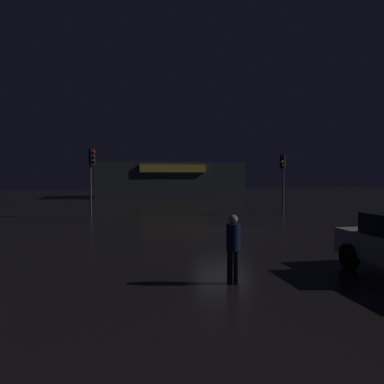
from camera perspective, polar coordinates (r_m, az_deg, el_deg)
name	(u,v)px	position (r m, az deg, el deg)	size (l,w,h in m)	color
ground_plane	(222,230)	(18.24, 4.59, -5.79)	(120.00, 120.00, 0.00)	black
store_building	(168,180)	(47.78, -3.62, 1.84)	(17.82, 7.86, 4.26)	#33383D
traffic_signal_main	(92,165)	(24.90, -14.87, 3.95)	(0.41, 0.43, 4.30)	#595B60
traffic_signal_opposite	(283,170)	(26.49, 13.53, 3.21)	(0.42, 0.42, 4.03)	#595B60
pedestrian	(233,244)	(9.23, 6.24, -7.75)	(0.47, 0.47, 1.67)	black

